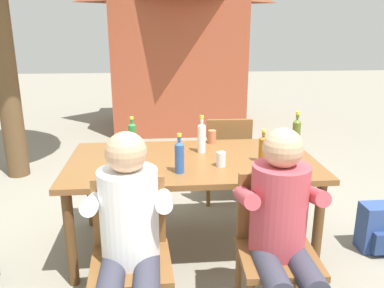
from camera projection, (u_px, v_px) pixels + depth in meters
The scene contains 18 objects.
ground_plane at pixel (192, 245), 3.17m from camera, with size 24.00×24.00×0.00m, color gray.
dining_table at pixel (192, 169), 2.98m from camera, with size 1.85×1.00×0.73m.
chair_near_left at pixel (131, 248), 2.23m from camera, with size 0.47×0.47×0.87m.
chair_near_right at pixel (275, 241), 2.31m from camera, with size 0.46×0.46×0.87m.
chair_far_right at pixel (227, 155), 3.83m from camera, with size 0.45×0.45×0.87m.
person_in_white_shirt at pixel (129, 231), 2.08m from camera, with size 0.47×0.61×1.18m.
person_in_plaid_shirt at pixel (282, 224), 2.15m from camera, with size 0.47×0.61×1.18m.
bottle_amber at pixel (263, 148), 2.87m from camera, with size 0.06×0.06×0.25m.
bottle_clear at pixel (202, 137), 3.09m from camera, with size 0.06×0.06×0.30m.
bottle_blue at pixel (179, 156), 2.66m from camera, with size 0.06×0.06×0.28m.
bottle_olive at pixel (296, 133), 3.15m from camera, with size 0.06×0.06×0.32m.
bottle_green at pixel (132, 134), 3.23m from camera, with size 0.06×0.06×0.26m.
cup_terracotta at pixel (212, 137), 3.35m from camera, with size 0.07×0.07×0.11m, color #BC6B47.
cup_white at pixel (277, 167), 2.65m from camera, with size 0.08×0.08×0.10m, color white.
cup_steel at pixel (130, 164), 2.70m from camera, with size 0.07×0.07×0.11m, color #B2B7BC.
cup_glass at pixel (221, 159), 2.80m from camera, with size 0.07×0.07×0.11m, color silver.
backpack_by_far_side at pixel (381, 229), 3.06m from camera, with size 0.32×0.24×0.38m.
brick_kiosk at pixel (177, 46), 6.59m from camera, with size 2.37×1.99×2.60m.
Camera 1 is at (-0.25, -2.79, 1.70)m, focal length 36.83 mm.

